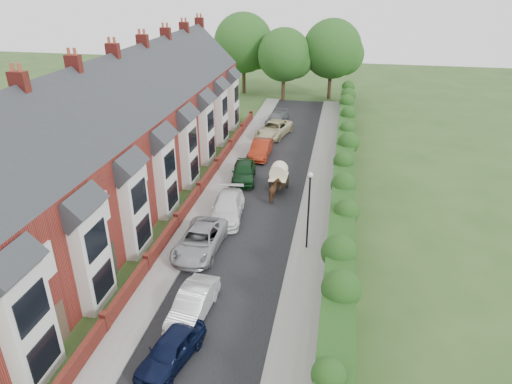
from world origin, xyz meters
TOP-DOWN VIEW (x-y plane):
  - ground at (0.00, 0.00)m, footprint 140.00×140.00m
  - road at (-0.50, 11.00)m, footprint 6.00×58.00m
  - pavement_hedge_side at (3.60, 11.00)m, footprint 2.20×58.00m
  - pavement_house_side at (-4.35, 11.00)m, footprint 1.70×58.00m
  - kerb_hedge_side at (2.55, 11.00)m, footprint 0.18×58.00m
  - kerb_house_side at (-3.55, 11.00)m, footprint 0.18×58.00m
  - hedge at (5.40, 11.00)m, footprint 2.10×58.00m
  - terrace_row at (-10.87, 9.98)m, footprint 9.05×40.50m
  - garden_wall_row at (-5.35, 10.00)m, footprint 0.35×40.35m
  - lamppost at (3.40, 4.00)m, footprint 0.32×0.32m
  - tree_far_left at (-2.65, 40.08)m, footprint 7.14×6.80m
  - tree_far_right at (3.39, 42.08)m, footprint 7.98×7.60m
  - tree_far_back at (-8.59, 43.08)m, footprint 8.40×8.00m
  - car_navy at (-1.60, -6.20)m, footprint 2.48×4.21m
  - car_silver_a at (-1.60, -3.12)m, footprint 1.75×4.30m
  - car_silver_b at (-3.00, 2.56)m, footprint 2.54×5.32m
  - car_white at (-2.39, 7.00)m, footprint 2.63×5.35m
  - car_green at (-2.60, 13.38)m, footprint 2.52×4.82m
  - car_red at (-2.17, 18.91)m, footprint 1.63×4.64m
  - car_beige at (-1.91, 24.94)m, footprint 3.78×6.02m
  - car_grey at (-2.23, 29.40)m, footprint 2.50×4.64m
  - horse at (0.46, 10.19)m, footprint 0.85×1.82m
  - horse_cart at (0.46, 12.14)m, footprint 1.40×3.09m

SIDE VIEW (x-z plane):
  - ground at x=0.00m, z-range 0.00..0.00m
  - road at x=-0.50m, z-range 0.00..0.02m
  - pavement_hedge_side at x=3.60m, z-range 0.00..0.12m
  - pavement_house_side at x=-4.35m, z-range 0.00..0.12m
  - kerb_hedge_side at x=2.55m, z-range 0.00..0.13m
  - kerb_house_side at x=-3.55m, z-range 0.00..0.13m
  - garden_wall_row at x=-5.35m, z-range -0.09..1.01m
  - car_grey at x=-2.23m, z-range 0.00..1.28m
  - car_navy at x=-1.60m, z-range 0.00..1.34m
  - car_silver_a at x=-1.60m, z-range 0.00..1.39m
  - car_silver_b at x=-3.00m, z-range 0.00..1.47m
  - car_white at x=-2.39m, z-range 0.00..1.50m
  - horse at x=0.46m, z-range 0.00..1.52m
  - car_red at x=-2.17m, z-range 0.00..1.53m
  - car_beige at x=-1.91m, z-range 0.00..1.55m
  - car_green at x=-2.60m, z-range 0.00..1.56m
  - horse_cart at x=0.46m, z-range 0.16..2.39m
  - hedge at x=5.40m, z-range 0.18..3.03m
  - lamppost at x=3.40m, z-range 0.72..5.88m
  - terrace_row at x=-10.87m, z-range -1.28..10.22m
  - tree_far_left at x=-2.65m, z-range 1.07..10.36m
  - tree_far_right at x=3.39m, z-range 1.16..11.47m
  - tree_far_back at x=-8.59m, z-range 1.21..12.03m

